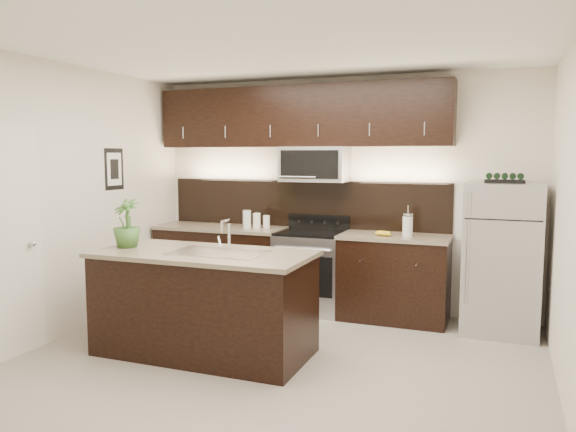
{
  "coord_description": "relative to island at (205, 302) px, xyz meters",
  "views": [
    {
      "loc": [
        1.81,
        -4.36,
        1.81
      ],
      "look_at": [
        -0.1,
        0.55,
        1.23
      ],
      "focal_mm": 35.0,
      "sensor_mm": 36.0,
      "label": 1
    }
  ],
  "objects": [
    {
      "name": "ground",
      "position": [
        0.7,
        -0.01,
        -0.47
      ],
      "size": [
        4.5,
        4.5,
        0.0
      ],
      "primitive_type": "plane",
      "color": "gray",
      "rests_on": "ground"
    },
    {
      "name": "room_walls",
      "position": [
        0.59,
        -0.05,
        1.22
      ],
      "size": [
        4.52,
        4.02,
        2.71
      ],
      "color": "silver",
      "rests_on": "ground"
    },
    {
      "name": "counter_run",
      "position": [
        0.25,
        1.68,
        -0.0
      ],
      "size": [
        3.51,
        0.65,
        0.94
      ],
      "color": "black",
      "rests_on": "ground"
    },
    {
      "name": "upper_fixtures",
      "position": [
        0.27,
        1.83,
        1.67
      ],
      "size": [
        3.49,
        0.4,
        1.66
      ],
      "color": "black",
      "rests_on": "counter_run"
    },
    {
      "name": "island",
      "position": [
        0.0,
        0.0,
        0.0
      ],
      "size": [
        1.96,
        0.96,
        0.94
      ],
      "color": "black",
      "rests_on": "ground"
    },
    {
      "name": "sink_faucet",
      "position": [
        0.15,
        0.01,
        0.48
      ],
      "size": [
        0.84,
        0.5,
        0.28
      ],
      "color": "silver",
      "rests_on": "island"
    },
    {
      "name": "refrigerator",
      "position": [
        2.5,
        1.62,
        0.29
      ],
      "size": [
        0.74,
        0.67,
        1.53
      ],
      "primitive_type": "cube",
      "color": "#B2B2B7",
      "rests_on": "ground"
    },
    {
      "name": "wine_rack",
      "position": [
        2.5,
        1.62,
        1.1
      ],
      "size": [
        0.38,
        0.23,
        0.09
      ],
      "color": "black",
      "rests_on": "refrigerator"
    },
    {
      "name": "plant",
      "position": [
        -0.8,
        -0.04,
        0.7
      ],
      "size": [
        0.31,
        0.31,
        0.46
      ],
      "primitive_type": "imported",
      "rotation": [
        0.0,
        0.0,
        -0.22
      ],
      "color": "#386428",
      "rests_on": "island"
    },
    {
      "name": "canisters",
      "position": [
        -0.26,
        1.66,
        0.56
      ],
      "size": [
        0.31,
        0.17,
        0.21
      ],
      "rotation": [
        0.0,
        0.0,
        0.35
      ],
      "color": "silver",
      "rests_on": "counter_run"
    },
    {
      "name": "french_press",
      "position": [
        1.55,
        1.63,
        0.59
      ],
      "size": [
        0.11,
        0.11,
        0.33
      ],
      "rotation": [
        0.0,
        0.0,
        0.35
      ],
      "color": "silver",
      "rests_on": "counter_run"
    },
    {
      "name": "bananas",
      "position": [
        1.26,
        1.6,
        0.5
      ],
      "size": [
        0.22,
        0.19,
        0.06
      ],
      "primitive_type": "ellipsoid",
      "rotation": [
        0.0,
        0.0,
        -0.28
      ],
      "color": "gold",
      "rests_on": "counter_run"
    }
  ]
}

